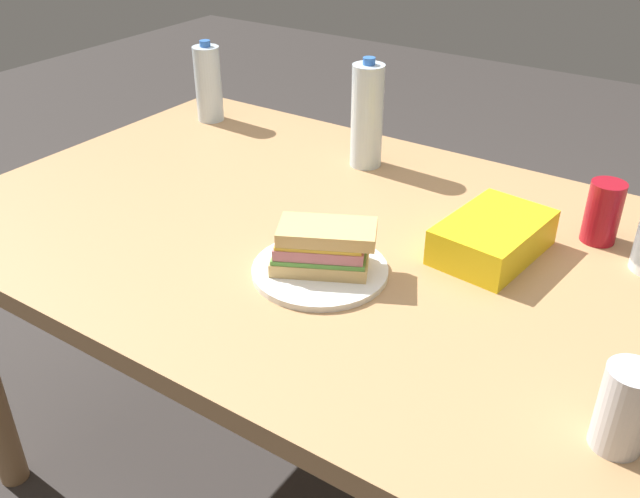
{
  "coord_description": "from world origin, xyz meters",
  "views": [
    {
      "loc": [
        0.62,
        -1.01,
        1.43
      ],
      "look_at": [
        0.03,
        -0.15,
        0.81
      ],
      "focal_mm": 38.85,
      "sensor_mm": 36.0,
      "label": 1
    }
  ],
  "objects_px": {
    "water_bottle_tall": "(208,84)",
    "water_bottle_spare": "(367,116)",
    "sandwich": "(322,247)",
    "dining_table": "(346,272)",
    "soda_can_red": "(603,212)",
    "paper_plate": "(320,270)",
    "soda_can_silver": "(624,409)",
    "chip_bag": "(493,237)"
  },
  "relations": [
    {
      "from": "paper_plate",
      "to": "soda_can_red",
      "type": "bearing_deg",
      "value": 46.36
    },
    {
      "from": "sandwich",
      "to": "soda_can_red",
      "type": "relative_size",
      "value": 1.64
    },
    {
      "from": "chip_bag",
      "to": "water_bottle_tall",
      "type": "relative_size",
      "value": 1.06
    },
    {
      "from": "sandwich",
      "to": "soda_can_silver",
      "type": "xyz_separation_m",
      "value": [
        0.54,
        -0.13,
        0.01
      ]
    },
    {
      "from": "chip_bag",
      "to": "soda_can_red",
      "type": "bearing_deg",
      "value": -36.52
    },
    {
      "from": "paper_plate",
      "to": "dining_table",
      "type": "bearing_deg",
      "value": 103.57
    },
    {
      "from": "sandwich",
      "to": "water_bottle_tall",
      "type": "xyz_separation_m",
      "value": [
        -0.69,
        0.48,
        0.05
      ]
    },
    {
      "from": "water_bottle_tall",
      "to": "water_bottle_spare",
      "type": "height_order",
      "value": "water_bottle_spare"
    },
    {
      "from": "dining_table",
      "to": "paper_plate",
      "type": "distance_m",
      "value": 0.18
    },
    {
      "from": "chip_bag",
      "to": "water_bottle_spare",
      "type": "distance_m",
      "value": 0.47
    },
    {
      "from": "paper_plate",
      "to": "water_bottle_tall",
      "type": "relative_size",
      "value": 1.13
    },
    {
      "from": "soda_can_red",
      "to": "soda_can_silver",
      "type": "xyz_separation_m",
      "value": [
        0.16,
        -0.52,
        0.0
      ]
    },
    {
      "from": "paper_plate",
      "to": "soda_can_red",
      "type": "relative_size",
      "value": 2.0
    },
    {
      "from": "dining_table",
      "to": "soda_can_red",
      "type": "xyz_separation_m",
      "value": [
        0.41,
        0.25,
        0.15
      ]
    },
    {
      "from": "soda_can_silver",
      "to": "soda_can_red",
      "type": "bearing_deg",
      "value": 107.09
    },
    {
      "from": "paper_plate",
      "to": "soda_can_silver",
      "type": "bearing_deg",
      "value": -13.19
    },
    {
      "from": "water_bottle_tall",
      "to": "soda_can_silver",
      "type": "bearing_deg",
      "value": -26.45
    },
    {
      "from": "sandwich",
      "to": "soda_can_red",
      "type": "height_order",
      "value": "soda_can_red"
    },
    {
      "from": "soda_can_red",
      "to": "chip_bag",
      "type": "distance_m",
      "value": 0.22
    },
    {
      "from": "sandwich",
      "to": "soda_can_silver",
      "type": "height_order",
      "value": "soda_can_silver"
    },
    {
      "from": "chip_bag",
      "to": "water_bottle_spare",
      "type": "relative_size",
      "value": 0.9
    },
    {
      "from": "dining_table",
      "to": "sandwich",
      "type": "height_order",
      "value": "sandwich"
    },
    {
      "from": "water_bottle_tall",
      "to": "water_bottle_spare",
      "type": "relative_size",
      "value": 0.85
    },
    {
      "from": "sandwich",
      "to": "water_bottle_spare",
      "type": "bearing_deg",
      "value": 111.67
    },
    {
      "from": "dining_table",
      "to": "soda_can_silver",
      "type": "xyz_separation_m",
      "value": [
        0.58,
        -0.27,
        0.15
      ]
    },
    {
      "from": "chip_bag",
      "to": "water_bottle_spare",
      "type": "bearing_deg",
      "value": 67.77
    },
    {
      "from": "soda_can_red",
      "to": "chip_bag",
      "type": "bearing_deg",
      "value": -133.14
    },
    {
      "from": "sandwich",
      "to": "water_bottle_tall",
      "type": "distance_m",
      "value": 0.85
    },
    {
      "from": "paper_plate",
      "to": "chip_bag",
      "type": "xyz_separation_m",
      "value": [
        0.23,
        0.24,
        0.03
      ]
    },
    {
      "from": "paper_plate",
      "to": "water_bottle_spare",
      "type": "bearing_deg",
      "value": 111.25
    },
    {
      "from": "soda_can_silver",
      "to": "water_bottle_spare",
      "type": "bearing_deg",
      "value": 140.82
    },
    {
      "from": "water_bottle_tall",
      "to": "chip_bag",
      "type": "bearing_deg",
      "value": -15.25
    },
    {
      "from": "sandwich",
      "to": "soda_can_red",
      "type": "distance_m",
      "value": 0.55
    },
    {
      "from": "sandwich",
      "to": "chip_bag",
      "type": "bearing_deg",
      "value": 45.93
    },
    {
      "from": "paper_plate",
      "to": "water_bottle_tall",
      "type": "distance_m",
      "value": 0.85
    },
    {
      "from": "soda_can_silver",
      "to": "paper_plate",
      "type": "bearing_deg",
      "value": 166.81
    },
    {
      "from": "paper_plate",
      "to": "water_bottle_spare",
      "type": "xyz_separation_m",
      "value": [
        -0.18,
        0.46,
        0.12
      ]
    },
    {
      "from": "sandwich",
      "to": "dining_table",
      "type": "bearing_deg",
      "value": 104.82
    },
    {
      "from": "paper_plate",
      "to": "sandwich",
      "type": "xyz_separation_m",
      "value": [
        0.0,
        0.0,
        0.05
      ]
    },
    {
      "from": "water_bottle_spare",
      "to": "soda_can_silver",
      "type": "xyz_separation_m",
      "value": [
        0.72,
        -0.59,
        -0.06
      ]
    },
    {
      "from": "dining_table",
      "to": "sandwich",
      "type": "relative_size",
      "value": 8.14
    },
    {
      "from": "water_bottle_tall",
      "to": "soda_can_silver",
      "type": "xyz_separation_m",
      "value": [
        1.23,
        -0.61,
        -0.04
      ]
    }
  ]
}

